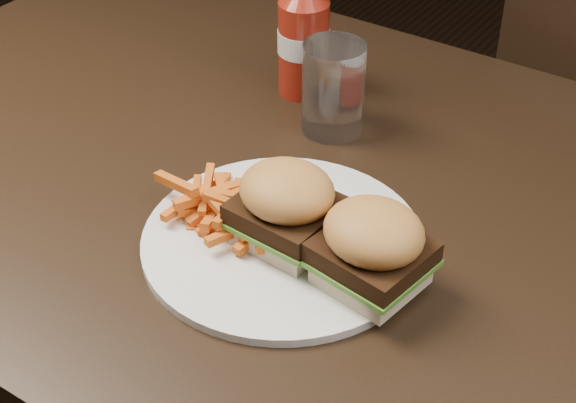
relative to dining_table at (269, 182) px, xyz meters
The scene contains 7 objects.
dining_table is the anchor object (origin of this frame).
plate 0.14m from the dining_table, 49.16° to the right, with size 0.29×0.29×0.01m, color white.
sandwich_half_a 0.15m from the dining_table, 47.57° to the right, with size 0.09×0.08×0.02m, color beige.
sandwich_half_b 0.23m from the dining_table, 29.80° to the right, with size 0.09×0.08×0.02m, color beige.
fries_pile 0.12m from the dining_table, 79.93° to the right, with size 0.13×0.13×0.05m, color #D65F28, non-canonical shape.
ketchup_bottle 0.20m from the dining_table, 110.49° to the left, with size 0.07×0.07×0.13m, color maroon.
tumbler 0.14m from the dining_table, 82.11° to the left, with size 0.08×0.08×0.12m, color white.
Camera 1 is at (0.49, -0.69, 1.34)m, focal length 55.00 mm.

